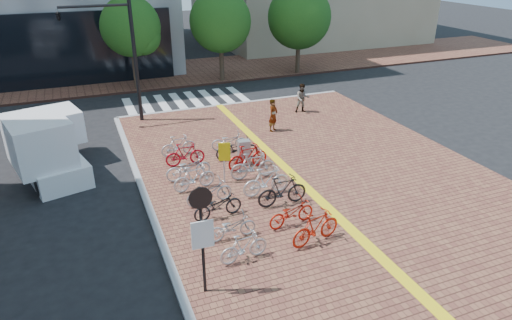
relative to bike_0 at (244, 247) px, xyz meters
name	(u,v)px	position (x,y,z in m)	size (l,w,h in m)	color
ground	(267,210)	(1.89, 2.66, -0.62)	(120.00, 120.00, 0.00)	black
sidewalk	(427,269)	(4.89, -2.34, -0.55)	(14.00, 34.00, 0.15)	brown
tactile_strip	(400,275)	(3.89, -2.34, -0.46)	(0.40, 34.00, 0.01)	yellow
kerb_north	(235,104)	(4.89, 14.66, -0.54)	(14.00, 0.25, 0.15)	gray
far_sidewalk	(157,75)	(1.89, 23.66, -0.55)	(70.00, 8.00, 0.15)	brown
crosswalk	(187,101)	(2.39, 16.66, -0.61)	(7.50, 4.00, 0.01)	silver
street_trees	(235,22)	(6.94, 20.12, 3.48)	(16.20, 4.60, 6.35)	#38281E
bike_0	(244,247)	(0.00, 0.00, 0.00)	(0.44, 1.57, 0.94)	silver
bike_1	(232,227)	(0.04, 1.21, -0.04)	(0.57, 1.62, 0.85)	#A3A3A8
bike_2	(218,205)	(0.01, 2.60, 0.00)	(0.62, 1.78, 0.94)	black
bike_3	(209,192)	(0.02, 3.64, -0.01)	(0.62, 1.77, 0.93)	#B8B8BD
bike_4	(194,178)	(-0.21, 4.88, 0.04)	(0.48, 1.71, 1.03)	silver
bike_5	(188,168)	(-0.20, 5.87, 0.02)	(0.65, 1.87, 0.98)	#B8B8BD
bike_6	(185,154)	(-0.01, 7.17, 0.04)	(0.48, 1.70, 1.02)	#AB0C1C
bike_7	(178,146)	(-0.04, 8.30, 0.01)	(0.45, 1.60, 0.96)	#B9B9BE
bike_8	(316,227)	(2.43, 0.01, 0.08)	(0.52, 1.84, 1.10)	#B31F0C
bike_9	(291,213)	(2.17, 1.23, -0.01)	(0.61, 1.74, 0.91)	#B81B0D
bike_10	(282,191)	(2.44, 2.56, 0.10)	(0.54, 1.91, 1.15)	black
bike_11	(266,181)	(2.20, 3.47, 0.10)	(0.53, 1.89, 1.14)	silver
bike_12	(253,166)	(2.24, 4.92, 0.10)	(0.54, 1.90, 1.14)	#A2A2A6
bike_13	(248,157)	(2.37, 5.86, 0.08)	(0.52, 1.83, 1.10)	#A30D0B
bike_14	(237,149)	(2.27, 6.93, 0.03)	(0.66, 1.90, 1.00)	black
bike_15	(229,141)	(2.29, 8.06, -0.03)	(0.58, 1.66, 0.87)	#BCBCC1
pedestrian_a	(273,115)	(5.18, 9.56, 0.37)	(0.61, 0.40, 1.67)	gray
pedestrian_b	(302,98)	(7.91, 11.62, 0.36)	(0.81, 0.63, 1.66)	#464E59
utility_box	(244,152)	(2.38, 6.34, 0.08)	(0.50, 0.37, 1.10)	#AEAFB3
yellow_sign	(224,155)	(1.05, 4.97, 0.73)	(0.46, 0.19, 1.73)	#B7B7BC
notice_sign	(202,228)	(-1.47, -0.92, 1.58)	(0.60, 0.14, 3.24)	black
traffic_light_pole	(101,36)	(-2.37, 13.75, 4.11)	(3.57, 1.37, 6.64)	black
box_truck	(48,146)	(-5.34, 8.73, 0.67)	(3.19, 5.11, 2.75)	white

